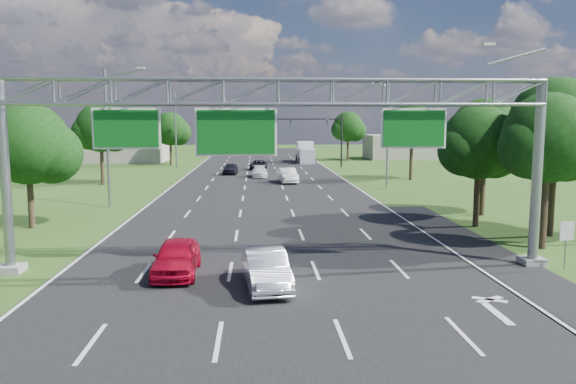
{
  "coord_description": "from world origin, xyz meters",
  "views": [
    {
      "loc": [
        -0.66,
        -11.58,
        6.3
      ],
      "look_at": [
        0.86,
        15.4,
        2.88
      ],
      "focal_mm": 35.0,
      "sensor_mm": 36.0,
      "label": 1
    }
  ],
  "objects": [
    {
      "name": "tree_verge_rd",
      "position": [
        16.08,
        48.04,
        5.63
      ],
      "size": [
        5.76,
        4.8,
        8.28
      ],
      "color": "#2D2116",
      "rests_on": "ground"
    },
    {
      "name": "car_queue_b",
      "position": [
        -0.4,
        61.91,
        0.61
      ],
      "size": [
        2.36,
        4.55,
        1.23
      ],
      "primitive_type": "imported",
      "rotation": [
        0.0,
        0.0,
        -0.08
      ],
      "color": "black",
      "rests_on": "ground"
    },
    {
      "name": "road",
      "position": [
        0.0,
        30.0,
        0.0
      ],
      "size": [
        18.0,
        180.0,
        0.02
      ],
      "primitive_type": "cube",
      "color": "black",
      "rests_on": "ground"
    },
    {
      "name": "tree_verge_re",
      "position": [
        14.08,
        78.04,
        5.2
      ],
      "size": [
        5.76,
        4.8,
        7.84
      ],
      "color": "#2D2116",
      "rests_on": "ground"
    },
    {
      "name": "streetlight_l_far",
      "position": [
        -11.3,
        65.0,
        5.58
      ],
      "size": [
        2.97,
        0.22,
        10.16
      ],
      "color": "gray",
      "rests_on": "ground"
    },
    {
      "name": "building_right",
      "position": [
        24.0,
        82.0,
        2.0
      ],
      "size": [
        12.0,
        9.0,
        4.0
      ],
      "primitive_type": "cube",
      "color": "gray",
      "rests_on": "ground"
    },
    {
      "name": "tree_verge_la",
      "position": [
        -13.92,
        22.04,
        4.76
      ],
      "size": [
        5.76,
        4.8,
        7.4
      ],
      "color": "#2D2116",
      "rests_on": "ground"
    },
    {
      "name": "tree_verge_lb",
      "position": [
        -15.92,
        45.04,
        5.41
      ],
      "size": [
        5.76,
        4.8,
        8.06
      ],
      "color": "#2D2116",
      "rests_on": "ground"
    },
    {
      "name": "ground",
      "position": [
        0.0,
        30.0,
        0.0
      ],
      "size": [
        220.0,
        220.0,
        0.0
      ],
      "primitive_type": "plane",
      "color": "#2A4916",
      "rests_on": "ground"
    },
    {
      "name": "traffic_signal",
      "position": [
        7.48,
        65.0,
        5.17
      ],
      "size": [
        12.21,
        0.24,
        7.0
      ],
      "color": "black",
      "rests_on": "ground"
    },
    {
      "name": "streetlight_l_near",
      "position": [
        -11.3,
        30.0,
        5.58
      ],
      "size": [
        2.97,
        0.22,
        10.16
      ],
      "color": "gray",
      "rests_on": "ground"
    },
    {
      "name": "sign_gantry",
      "position": [
        0.33,
        12.0,
        6.89
      ],
      "size": [
        23.5,
        1.0,
        9.56
      ],
      "color": "gray",
      "rests_on": "ground"
    },
    {
      "name": "box_truck",
      "position": [
        6.86,
        74.42,
        1.51
      ],
      "size": [
        2.67,
        8.39,
        3.15
      ],
      "rotation": [
        0.0,
        0.0,
        -0.05
      ],
      "color": "silver",
      "rests_on": "ground"
    },
    {
      "name": "tree_cluster_right",
      "position": [
        14.8,
        19.19,
        5.31
      ],
      "size": [
        9.91,
        14.6,
        8.68
      ],
      "color": "#2D2116",
      "rests_on": "ground"
    },
    {
      "name": "car_queue_c",
      "position": [
        -3.76,
        55.32,
        0.67
      ],
      "size": [
        1.85,
        4.04,
        1.34
      ],
      "primitive_type": "imported",
      "rotation": [
        0.0,
        0.0,
        -0.07
      ],
      "color": "black",
      "rests_on": "ground"
    },
    {
      "name": "building_left",
      "position": [
        -22.0,
        78.0,
        2.5
      ],
      "size": [
        14.0,
        10.0,
        5.0
      ],
      "primitive_type": "cube",
      "color": "gray",
      "rests_on": "ground"
    },
    {
      "name": "car_queue_d",
      "position": [
        2.5,
        45.65,
        0.76
      ],
      "size": [
        2.14,
        4.76,
        1.52
      ],
      "primitive_type": "imported",
      "rotation": [
        0.0,
        0.0,
        0.12
      ],
      "color": "silver",
      "rests_on": "ground"
    },
    {
      "name": "car_queue_a",
      "position": [
        -0.34,
        51.64,
        0.62
      ],
      "size": [
        1.82,
        4.31,
        1.24
      ],
      "primitive_type": "imported",
      "rotation": [
        0.0,
        0.0,
        0.02
      ],
      "color": "silver",
      "rests_on": "ground"
    },
    {
      "name": "road_flare",
      "position": [
        10.2,
        14.0,
        0.0
      ],
      "size": [
        3.0,
        30.0,
        0.02
      ],
      "primitive_type": "cube",
      "color": "black",
      "rests_on": "ground"
    },
    {
      "name": "tree_verge_lc",
      "position": [
        -12.92,
        70.04,
        4.98
      ],
      "size": [
        5.76,
        4.8,
        7.62
      ],
      "color": "#2D2116",
      "rests_on": "ground"
    },
    {
      "name": "red_coupe",
      "position": [
        -3.98,
        11.21,
        0.74
      ],
      "size": [
        1.8,
        4.37,
        1.48
      ],
      "primitive_type": "imported",
      "rotation": [
        0.0,
        0.0,
        0.01
      ],
      "color": "#B70824",
      "rests_on": "ground"
    },
    {
      "name": "regulatory_sign",
      "position": [
        12.4,
        10.98,
        1.51
      ],
      "size": [
        0.6,
        0.08,
        2.1
      ],
      "color": "gray",
      "rests_on": "ground"
    },
    {
      "name": "silver_sedan",
      "position": [
        -0.33,
        9.23,
        0.72
      ],
      "size": [
        1.99,
        4.51,
        1.44
      ],
      "primitive_type": "imported",
      "rotation": [
        0.0,
        0.0,
        0.11
      ],
      "color": "silver",
      "rests_on": "ground"
    },
    {
      "name": "streetlight_r_mid",
      "position": [
        11.3,
        40.0,
        5.58
      ],
      "size": [
        2.97,
        0.22,
        10.16
      ],
      "color": "gray",
      "rests_on": "ground"
    }
  ]
}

